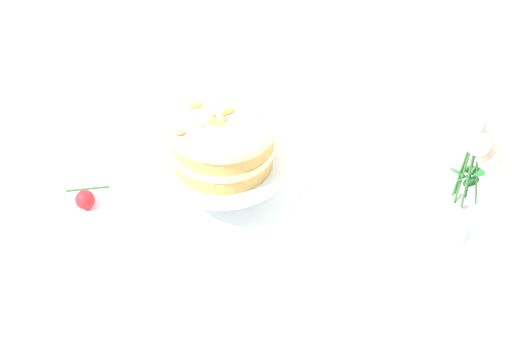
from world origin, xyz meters
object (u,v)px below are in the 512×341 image
(dining_table, at_px, (272,255))
(fallen_rose, at_px, (85,199))
(layer_cake, at_px, (223,143))
(cake_stand, at_px, (224,168))
(flower_vase, at_px, (466,178))

(dining_table, distance_m, fallen_rose, 0.45)
(layer_cake, distance_m, fallen_rose, 0.35)
(fallen_rose, bearing_deg, layer_cake, 37.82)
(cake_stand, distance_m, layer_cake, 0.07)
(dining_table, relative_size, cake_stand, 4.83)
(flower_vase, bearing_deg, layer_cake, -163.71)
(dining_table, xyz_separation_m, flower_vase, (0.35, 0.18, 0.26))
(cake_stand, bearing_deg, fallen_rose, -142.20)
(layer_cake, height_order, fallen_rose, layer_cake)
(dining_table, relative_size, fallen_rose, 13.62)
(cake_stand, distance_m, flower_vase, 0.52)
(fallen_rose, bearing_deg, cake_stand, 37.80)
(cake_stand, height_order, layer_cake, layer_cake)
(dining_table, distance_m, layer_cake, 0.29)
(fallen_rose, bearing_deg, flower_vase, 24.46)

